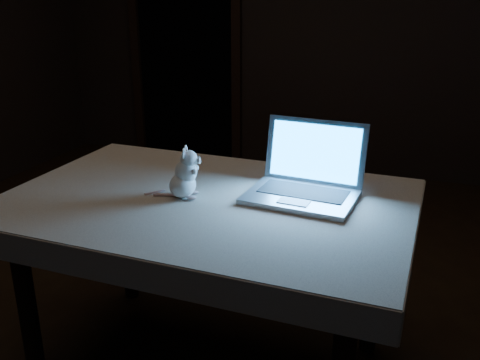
% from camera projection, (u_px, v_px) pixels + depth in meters
% --- Properties ---
extents(floor, '(5.00, 5.00, 0.00)m').
position_uv_depth(floor, '(182.00, 325.00, 2.52)').
color(floor, black).
rests_on(floor, ground).
extents(back_wall, '(4.50, 0.04, 2.60)m').
position_uv_depth(back_wall, '(309.00, 13.00, 4.30)').
color(back_wall, black).
rests_on(back_wall, ground).
extents(doorway, '(1.06, 0.36, 2.13)m').
position_uv_depth(doorway, '(185.00, 39.00, 4.72)').
color(doorway, black).
rests_on(doorway, back_wall).
extents(table, '(1.43, 0.94, 0.75)m').
position_uv_depth(table, '(209.00, 287.00, 2.13)').
color(table, black).
rests_on(table, floor).
extents(tablecloth, '(1.62, 1.19, 0.10)m').
position_uv_depth(tablecloth, '(206.00, 208.00, 2.04)').
color(tablecloth, beige).
rests_on(tablecloth, table).
extents(laptop, '(0.42, 0.38, 0.27)m').
position_uv_depth(laptop, '(302.00, 165.00, 1.93)').
color(laptop, '#A6A7AA').
rests_on(laptop, tablecloth).
extents(plush_mouse, '(0.17, 0.17, 0.19)m').
position_uv_depth(plush_mouse, '(182.00, 173.00, 1.97)').
color(plush_mouse, white).
rests_on(plush_mouse, tablecloth).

